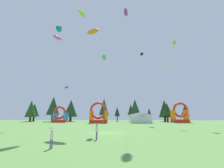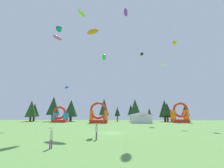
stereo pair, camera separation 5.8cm
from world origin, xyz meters
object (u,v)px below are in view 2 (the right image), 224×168
at_px(kite_white_diamond, 164,65).
at_px(person_far_side, 97,130).
at_px(kite_blue_parafoil, 67,87).
at_px(kite_purple_parafoil, 126,13).
at_px(kite_black_parafoil, 142,54).
at_px(kite_teal_delta, 60,28).
at_px(person_near_camera, 51,137).
at_px(inflatable_red_slide, 180,115).
at_px(inflatable_orange_dome, 99,116).
at_px(kite_orange_parafoil, 93,32).
at_px(kite_yellow_box, 174,43).
at_px(inflatable_blue_arch, 60,117).
at_px(kite_pink_parafoil, 57,38).
at_px(kite_lime_parafoil, 82,13).
at_px(kite_green_parafoil, 104,58).
at_px(festival_tent, 141,118).

distance_m(kite_white_diamond, person_far_side, 31.68).
height_order(kite_blue_parafoil, kite_purple_parafoil, kite_purple_parafoil).
relative_size(kite_black_parafoil, kite_white_diamond, 1.51).
distance_m(kite_teal_delta, person_near_camera, 36.23).
height_order(inflatable_red_slide, inflatable_orange_dome, inflatable_red_slide).
height_order(person_near_camera, inflatable_red_slide, inflatable_red_slide).
xyz_separation_m(kite_orange_parafoil, person_near_camera, (-0.17, -18.95, -20.75)).
xyz_separation_m(kite_orange_parafoil, kite_teal_delta, (-9.81, 5.37, 4.31)).
relative_size(kite_yellow_box, kite_teal_delta, 0.91).
bearing_deg(inflatable_blue_arch, kite_pink_parafoil, -76.80).
distance_m(kite_blue_parafoil, kite_lime_parafoil, 19.77).
bearing_deg(kite_green_parafoil, kite_blue_parafoil, 131.98).
bearing_deg(kite_purple_parafoil, kite_black_parafoil, 75.43).
height_order(inflatable_blue_arch, festival_tent, inflatable_blue_arch).
xyz_separation_m(kite_lime_parafoil, festival_tent, (16.51, 23.46, -25.04)).
height_order(kite_blue_parafoil, person_far_side, kite_blue_parafoil).
height_order(kite_blue_parafoil, inflatable_orange_dome, kite_blue_parafoil).
bearing_deg(kite_blue_parafoil, kite_teal_delta, -104.28).
bearing_deg(inflatable_orange_dome, inflatable_red_slide, 9.21).
bearing_deg(festival_tent, kite_black_parafoil, -28.38).
height_order(kite_white_diamond, inflatable_red_slide, kite_white_diamond).
relative_size(kite_purple_parafoil, person_near_camera, 14.78).
relative_size(kite_pink_parafoil, inflatable_orange_dome, 3.64).
height_order(kite_yellow_box, inflatable_red_slide, kite_yellow_box).
relative_size(person_far_side, inflatable_orange_dome, 0.25).
distance_m(kite_blue_parafoil, kite_purple_parafoil, 24.98).
relative_size(kite_black_parafoil, inflatable_blue_arch, 4.21).
bearing_deg(kite_black_parafoil, kite_green_parafoil, -113.52).
xyz_separation_m(kite_orange_parafoil, kite_lime_parafoil, (-2.90, 0.58, 5.20)).
bearing_deg(kite_blue_parafoil, kite_pink_parafoil, 165.45).
bearing_deg(kite_pink_parafoil, kite_black_parafoil, 24.95).
xyz_separation_m(person_near_camera, festival_tent, (13.77, 42.99, 0.91)).
height_order(kite_pink_parafoil, person_near_camera, kite_pink_parafoil).
bearing_deg(inflatable_orange_dome, kite_blue_parafoil, -119.37).
distance_m(kite_green_parafoil, kite_purple_parafoil, 10.37).
height_order(kite_lime_parafoil, inflatable_red_slide, kite_lime_parafoil).
relative_size(kite_purple_parafoil, inflatable_red_slide, 3.24).
bearing_deg(kite_lime_parafoil, kite_blue_parafoil, 122.25).
bearing_deg(kite_yellow_box, kite_teal_delta, -169.23).
height_order(kite_orange_parafoil, kite_purple_parafoil, kite_purple_parafoil).
distance_m(kite_blue_parafoil, kite_yellow_box, 34.08).
bearing_deg(person_far_side, kite_blue_parafoil, -140.21).
bearing_deg(kite_teal_delta, kite_green_parafoil, -33.87).
distance_m(kite_lime_parafoil, person_near_camera, 32.59).
bearing_deg(kite_black_parafoil, person_far_side, -107.13).
bearing_deg(kite_white_diamond, kite_black_parafoil, 105.38).
bearing_deg(inflatable_blue_arch, kite_yellow_box, -22.79).
height_order(kite_blue_parafoil, inflatable_blue_arch, kite_blue_parafoil).
height_order(kite_orange_parafoil, person_far_side, kite_orange_parafoil).
relative_size(kite_black_parafoil, person_far_side, 13.90).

